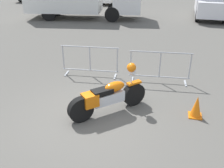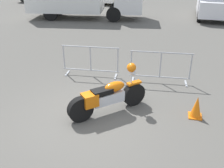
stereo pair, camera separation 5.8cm
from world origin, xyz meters
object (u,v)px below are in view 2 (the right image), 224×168
crowd_barrier_far (160,67)px  pedestrian (116,2)px  crowd_barrier_near (91,61)px  traffic_cone (197,107)px  motorcycle (108,96)px

crowd_barrier_far → pedestrian: 11.66m
crowd_barrier_near → traffic_cone: (3.46, -1.84, -0.26)m
motorcycle → pedestrian: bearing=58.9°
motorcycle → crowd_barrier_near: (-1.19, 2.16, 0.06)m
pedestrian → traffic_cone: size_ratio=2.86×
crowd_barrier_near → crowd_barrier_far: same height
motorcycle → crowd_barrier_far: size_ratio=0.89×
crowd_barrier_near → pedestrian: size_ratio=1.18×
motorcycle → crowd_barrier_far: (1.19, 2.16, 0.06)m
crowd_barrier_far → pedestrian: (-4.02, 10.94, 0.37)m
pedestrian → crowd_barrier_far: bearing=139.8°
motorcycle → crowd_barrier_near: motorcycle is taller
crowd_barrier_near → pedestrian: 11.07m
crowd_barrier_far → traffic_cone: crowd_barrier_far is taller
traffic_cone → motorcycle: bearing=-171.9°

